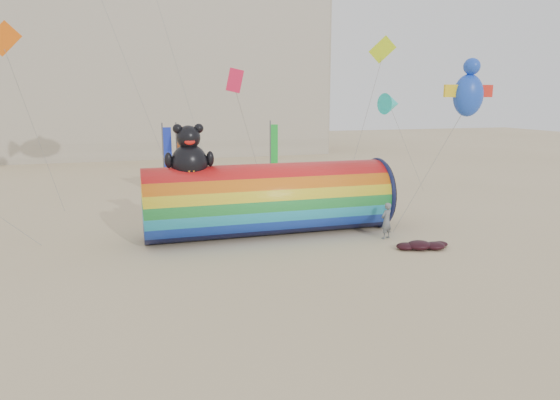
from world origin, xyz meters
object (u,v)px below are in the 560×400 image
object	(u,v)px
hotel_building	(71,68)
windsock_assembly	(269,197)
kite_handler	(386,221)
fabric_bundle	(422,245)

from	to	relation	value
hotel_building	windsock_assembly	xyz separation A→B (m)	(12.82, -41.38, -8.39)
hotel_building	kite_handler	world-z (taller)	hotel_building
hotel_building	kite_handler	size ratio (longest dim) A/B	33.07
fabric_bundle	kite_handler	bearing A→B (deg)	111.22
kite_handler	hotel_building	bearing A→B (deg)	-91.27
windsock_assembly	fabric_bundle	size ratio (longest dim) A/B	4.78
windsock_assembly	fabric_bundle	xyz separation A→B (m)	(6.13, -4.59, -1.74)
hotel_building	fabric_bundle	size ratio (longest dim) A/B	23.06
windsock_assembly	kite_handler	world-z (taller)	windsock_assembly
hotel_building	windsock_assembly	size ratio (longest dim) A/B	4.82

